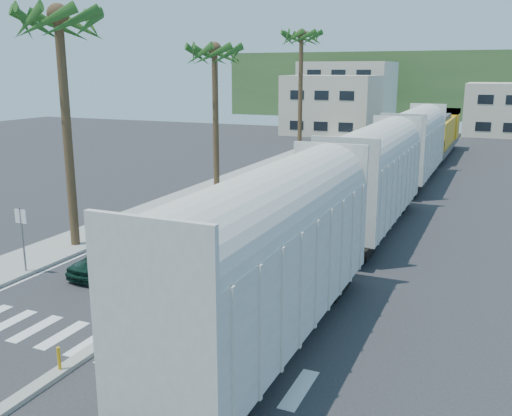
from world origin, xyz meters
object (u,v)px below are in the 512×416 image
(street_sign, at_px, (22,231))
(car_second, at_px, (209,221))
(car_lead, at_px, (108,258))
(cyclist, at_px, (144,290))

(street_sign, xyz_separation_m, car_second, (4.44, 8.56, -1.19))
(car_lead, distance_m, cyclist, 4.35)
(street_sign, xyz_separation_m, cyclist, (6.77, -0.92, -1.30))
(cyclist, bearing_deg, car_lead, 62.41)
(street_sign, xyz_separation_m, car_lead, (3.21, 1.59, -1.30))
(car_second, bearing_deg, cyclist, -72.87)
(car_second, height_order, cyclist, cyclist)
(cyclist, bearing_deg, street_sign, 89.87)
(car_lead, height_order, cyclist, cyclist)
(street_sign, bearing_deg, cyclist, -7.76)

